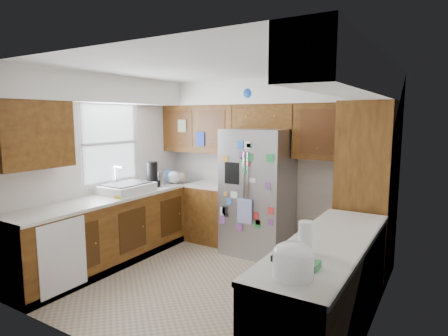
{
  "coord_description": "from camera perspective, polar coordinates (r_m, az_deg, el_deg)",
  "views": [
    {
      "loc": [
        2.33,
        -3.57,
        1.97
      ],
      "look_at": [
        -0.06,
        0.35,
        1.34
      ],
      "focal_mm": 30.0,
      "sensor_mm": 36.0,
      "label": 1
    }
  ],
  "objects": [
    {
      "name": "paper_towel",
      "position": [
        3.02,
        12.31,
        -10.22
      ],
      "size": [
        0.11,
        0.11,
        0.25
      ],
      "primitive_type": "cylinder",
      "color": "white",
      "rests_on": "right_counter_run"
    },
    {
      "name": "rice_cooker",
      "position": [
        2.56,
        10.5,
        -13.55
      ],
      "size": [
        0.28,
        0.27,
        0.24
      ],
      "color": "white",
      "rests_on": "right_counter_run"
    },
    {
      "name": "fridge_top_items",
      "position": [
        5.51,
        5.75,
        11.03
      ],
      "size": [
        0.65,
        0.37,
        0.3
      ],
      "color": "#1648B2",
      "rests_on": "bridge_cabinet"
    },
    {
      "name": "fridge",
      "position": [
        5.42,
        5.21,
        -3.6
      ],
      "size": [
        0.9,
        0.79,
        1.8
      ],
      "color": "gray",
      "rests_on": "ground"
    },
    {
      "name": "left_counter_clutter",
      "position": [
        5.89,
        -9.25,
        -1.27
      ],
      "size": [
        0.38,
        0.92,
        0.38
      ],
      "color": "black",
      "rests_on": "left_counter_run"
    },
    {
      "name": "sink_assembly",
      "position": [
        5.39,
        -14.68,
        -2.94
      ],
      "size": [
        0.52,
        0.71,
        0.37
      ],
      "color": "white",
      "rests_on": "left_counter_run"
    },
    {
      "name": "floor",
      "position": [
        4.7,
        -1.71,
        -16.98
      ],
      "size": [
        3.6,
        3.6,
        0.0
      ],
      "primitive_type": "plane",
      "color": "tan",
      "rests_on": "ground"
    },
    {
      "name": "bridge_cabinet",
      "position": [
        5.52,
        6.39,
        7.82
      ],
      "size": [
        0.96,
        0.34,
        0.35
      ],
      "primitive_type": "cube",
      "color": "#46230D",
      "rests_on": "fridge"
    },
    {
      "name": "room_shell",
      "position": [
        4.63,
        -0.44,
        5.99
      ],
      "size": [
        3.64,
        3.24,
        2.52
      ],
      "color": "silver",
      "rests_on": "ground"
    },
    {
      "name": "pantry",
      "position": [
        4.88,
        21.0,
        -3.28
      ],
      "size": [
        0.6,
        0.9,
        2.15
      ],
      "primitive_type": "cube",
      "color": "#46230D",
      "rests_on": "ground"
    },
    {
      "name": "left_counter_run",
      "position": [
        5.38,
        -13.97,
        -9.07
      ],
      "size": [
        1.36,
        3.2,
        0.92
      ],
      "color": "#46230D",
      "rests_on": "ground"
    },
    {
      "name": "right_counter_run",
      "position": [
        3.56,
        15.45,
        -18.26
      ],
      "size": [
        0.63,
        2.25,
        0.92
      ],
      "color": "#46230D",
      "rests_on": "ground"
    }
  ]
}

